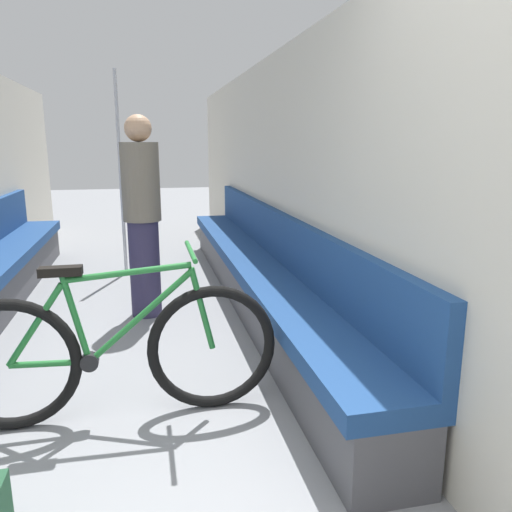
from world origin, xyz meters
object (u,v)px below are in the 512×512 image
bicycle (114,353)px  grab_pole_near (121,178)px  passenger_standing (142,215)px  bench_seat_row_right (258,274)px

bicycle → grab_pole_near: 3.10m
grab_pole_near → passenger_standing: grab_pole_near is taller
passenger_standing → bicycle: bearing=169.0°
grab_pole_near → bench_seat_row_right: bearing=-50.2°
grab_pole_near → passenger_standing: (0.21, -1.42, -0.20)m
bench_seat_row_right → bicycle: bicycle is taller
bicycle → passenger_standing: 1.68m
passenger_standing → bench_seat_row_right: bearing=-93.6°
grab_pole_near → passenger_standing: size_ratio=1.32×
bicycle → bench_seat_row_right: bearing=42.2°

